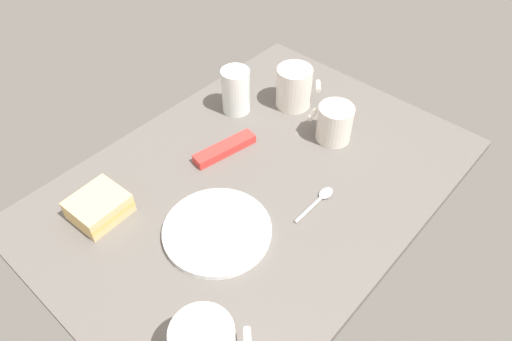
{
  "coord_description": "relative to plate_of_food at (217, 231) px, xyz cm",
  "views": [
    {
      "loc": [
        50.57,
        45.21,
        74.44
      ],
      "look_at": [
        0.0,
        0.0,
        5.0
      ],
      "focal_mm": 33.17,
      "sensor_mm": 36.0,
      "label": 1
    }
  ],
  "objects": [
    {
      "name": "tabletop",
      "position": [
        -15.04,
        -3.59,
        -1.6
      ],
      "size": [
        90.0,
        64.0,
        2.0
      ],
      "primitive_type": "cube",
      "color": "#5B5651",
      "rests_on": "ground"
    },
    {
      "name": "coffee_mug_milky",
      "position": [
        -40.58,
        -14.13,
        4.61
      ],
      "size": [
        9.74,
        10.48,
        10.14
      ],
      "color": "silver",
      "rests_on": "tabletop"
    },
    {
      "name": "snack_bar",
      "position": [
        -16.93,
        -14.56,
        0.4
      ],
      "size": [
        15.32,
        6.08,
        2.0
      ],
      "primitive_type": "cube",
      "rotation": [
        0.0,
        0.0,
        -0.19
      ],
      "color": "red",
      "rests_on": "tabletop"
    },
    {
      "name": "sandwich_main",
      "position": [
        11.98,
        -20.27,
        1.6
      ],
      "size": [
        10.62,
        9.66,
        4.4
      ],
      "color": "#DBB77A",
      "rests_on": "tabletop"
    },
    {
      "name": "glass_of_milk",
      "position": [
        -29.69,
        -23.14,
        4.32
      ],
      "size": [
        6.78,
        6.78,
        11.13
      ],
      "color": "silver",
      "rests_on": "tabletop"
    },
    {
      "name": "plate_of_food",
      "position": [
        0.0,
        0.0,
        0.0
      ],
      "size": [
        20.71,
        20.71,
        1.2
      ],
      "color": "white",
      "rests_on": "tabletop"
    },
    {
      "name": "spoon",
      "position": [
        -19.48,
        9.62,
        -0.22
      ],
      "size": [
        11.78,
        2.4,
        0.8
      ],
      "color": "silver",
      "rests_on": "tabletop"
    },
    {
      "name": "coffee_mug_spare",
      "position": [
        -36.84,
        0.47,
        3.85
      ],
      "size": [
        7.93,
        10.22,
        8.63
      ],
      "color": "silver",
      "rests_on": "tabletop"
    }
  ]
}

